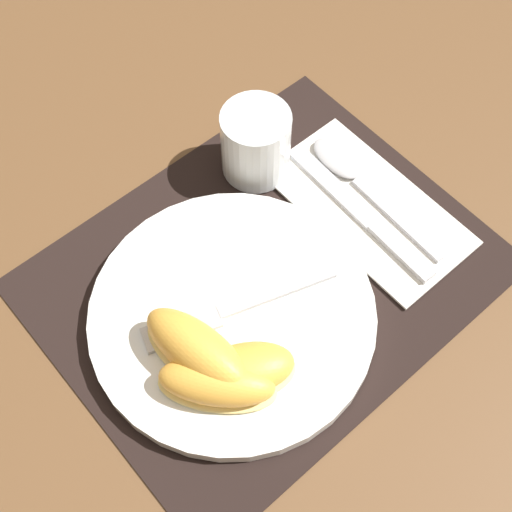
{
  "coord_description": "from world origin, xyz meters",
  "views": [
    {
      "loc": [
        -0.23,
        -0.25,
        0.64
      ],
      "look_at": [
        -0.0,
        0.01,
        0.02
      ],
      "focal_mm": 50.0,
      "sensor_mm": 36.0,
      "label": 1
    }
  ],
  "objects": [
    {
      "name": "ground_plane",
      "position": [
        0.0,
        0.0,
        0.0
      ],
      "size": [
        3.0,
        3.0,
        0.0
      ],
      "primitive_type": "plane",
      "color": "brown"
    },
    {
      "name": "placemat",
      "position": [
        0.0,
        0.0,
        0.0
      ],
      "size": [
        0.43,
        0.35,
        0.0
      ],
      "color": "black",
      "rests_on": "ground_plane"
    },
    {
      "name": "juice_glass",
      "position": [
        0.08,
        0.11,
        0.04
      ],
      "size": [
        0.07,
        0.07,
        0.08
      ],
      "color": "silver",
      "rests_on": "placemat"
    },
    {
      "name": "spoon",
      "position": [
        0.15,
        0.03,
        0.01
      ],
      "size": [
        0.04,
        0.2,
        0.01
      ],
      "color": "#BCBCC1",
      "rests_on": "napkin"
    },
    {
      "name": "citrus_wedge_1",
      "position": [
        -0.12,
        -0.07,
        0.04
      ],
      "size": [
        0.11,
        0.11,
        0.04
      ],
      "color": "#F4DB84",
      "rests_on": "plate"
    },
    {
      "name": "fork",
      "position": [
        -0.06,
        -0.01,
        0.02
      ],
      "size": [
        0.19,
        0.08,
        0.0
      ],
      "color": "#BCBCC1",
      "rests_on": "plate"
    },
    {
      "name": "citrus_wedge_2",
      "position": [
        -0.09,
        -0.07,
        0.03
      ],
      "size": [
        0.11,
        0.09,
        0.03
      ],
      "color": "#F4DB84",
      "rests_on": "plate"
    },
    {
      "name": "plate",
      "position": [
        -0.06,
        -0.02,
        0.01
      ],
      "size": [
        0.28,
        0.28,
        0.02
      ],
      "color": "white",
      "rests_on": "placemat"
    },
    {
      "name": "knife",
      "position": [
        0.12,
        -0.02,
        0.01
      ],
      "size": [
        0.03,
        0.21,
        0.01
      ],
      "color": "#BCBCC1",
      "rests_on": "napkin"
    },
    {
      "name": "citrus_wedge_0",
      "position": [
        -0.11,
        -0.04,
        0.04
      ],
      "size": [
        0.07,
        0.13,
        0.05
      ],
      "color": "#F4DB84",
      "rests_on": "plate"
    },
    {
      "name": "napkin",
      "position": [
        0.14,
        -0.01,
        0.01
      ],
      "size": [
        0.12,
        0.22,
        0.0
      ],
      "color": "white",
      "rests_on": "placemat"
    }
  ]
}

